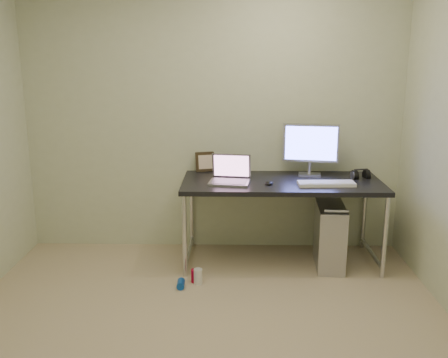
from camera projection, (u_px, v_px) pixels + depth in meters
floor at (203, 344)px, 3.22m from camera, size 3.50×3.50×0.00m
wall_back at (213, 118)px, 4.62m from camera, size 3.50×0.02×2.50m
desk at (282, 189)px, 4.37m from camera, size 1.74×0.76×0.75m
tower_computer at (330, 235)px, 4.38m from camera, size 0.27×0.54×0.58m
cable_a at (317, 208)px, 4.75m from camera, size 0.01×0.16×0.69m
cable_b at (327, 211)px, 4.74m from camera, size 0.02×0.11×0.71m
can_red at (195, 276)px, 4.10m from camera, size 0.08×0.08×0.11m
can_white at (198, 276)px, 4.06m from camera, size 0.08×0.08×0.13m
can_blue at (181, 284)px, 4.00m from camera, size 0.07×0.12×0.06m
laptop at (230, 176)px, 4.30m from camera, size 0.37×0.32×0.23m
monitor at (311, 145)px, 4.49m from camera, size 0.50×0.18×0.47m
keyboard at (326, 184)px, 4.20m from camera, size 0.48×0.17×0.03m
mouse_right at (346, 182)px, 4.24m from camera, size 0.08×0.12×0.04m
mouse_left at (269, 182)px, 4.23m from camera, size 0.09×0.12×0.04m
headphones at (361, 175)px, 4.44m from camera, size 0.18×0.10×0.11m
picture_frame at (208, 162)px, 4.69m from camera, size 0.24×0.13×0.19m
webcam at (242, 164)px, 4.61m from camera, size 0.05×0.04×0.11m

